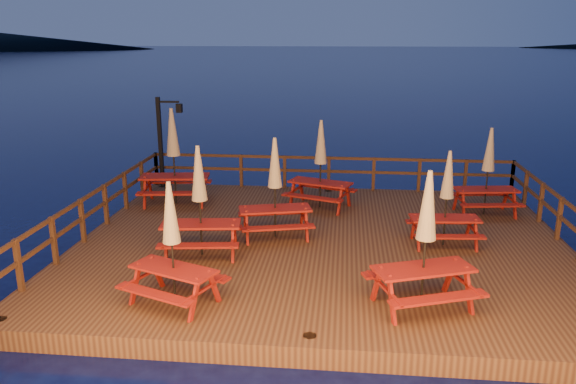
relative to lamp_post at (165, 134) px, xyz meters
name	(u,v)px	position (x,y,z in m)	size (l,w,h in m)	color
ground	(322,255)	(5.39, -4.55, -2.20)	(500.00, 500.00, 0.00)	#050833
deck	(322,248)	(5.39, -4.55, -2.00)	(12.00, 10.00, 0.40)	#3F2214
deck_piles	(321,266)	(5.39, -4.55, -2.50)	(11.44, 9.44, 1.40)	#31210F
railing	(325,192)	(5.39, -2.77, -1.03)	(11.80, 9.75, 1.10)	#31210F
lamp_post	(165,134)	(0.00, 0.00, 0.00)	(0.85, 0.18, 3.00)	black
picnic_table_0	(200,199)	(2.65, -5.76, -0.46)	(1.97, 1.69, 2.58)	maroon
picnic_table_1	(174,155)	(0.84, -1.81, -0.30)	(2.21, 1.90, 2.88)	maroon
picnic_table_2	(172,242)	(2.75, -8.20, -0.55)	(2.07, 1.91, 2.40)	maroon
picnic_table_3	(426,238)	(7.41, -7.88, -0.42)	(2.26, 2.07, 2.64)	maroon
picnic_table_4	(447,197)	(8.34, -4.54, -0.58)	(1.74, 1.48, 2.33)	maroon
picnic_table_5	(321,163)	(5.20, -1.76, -0.45)	(2.21, 2.01, 2.60)	maroon
picnic_table_6	(275,186)	(4.20, -4.39, -0.48)	(2.09, 1.86, 2.54)	maroon
picnic_table_7	(488,170)	(9.90, -1.93, -0.51)	(1.91, 1.64, 2.48)	maroon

